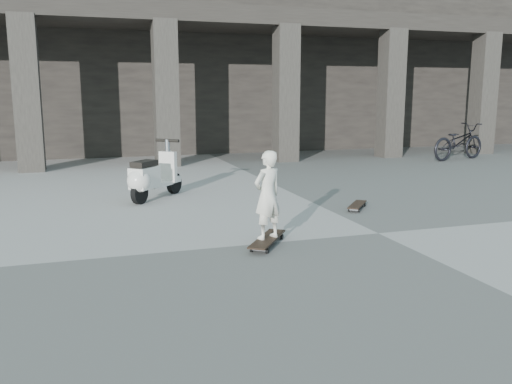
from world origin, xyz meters
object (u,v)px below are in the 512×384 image
object	(u,v)px
child	(268,195)
bicycle	(458,142)
longboard	(267,240)
skateboard_spare	(357,205)
scooter	(149,178)

from	to	relation	value
child	bicycle	distance (m)	11.32
longboard	skateboard_spare	bearing A→B (deg)	-17.42
longboard	scooter	bearing A→B (deg)	53.28
scooter	skateboard_spare	bearing A→B (deg)	-77.08
scooter	longboard	bearing A→B (deg)	-120.88
skateboard_spare	bicycle	world-z (taller)	bicycle
child	scooter	bearing A→B (deg)	-95.07
child	skateboard_spare	bearing A→B (deg)	-165.77
longboard	child	size ratio (longest dim) A/B	0.82
child	bicycle	size ratio (longest dim) A/B	0.56
bicycle	scooter	bearing A→B (deg)	96.69
child	scooter	distance (m)	3.77
child	scooter	xyz separation A→B (m)	(-1.14, 3.59, -0.25)
longboard	child	world-z (taller)	child
child	bicycle	world-z (taller)	child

